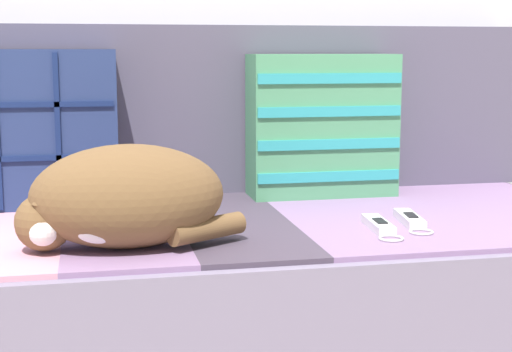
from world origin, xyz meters
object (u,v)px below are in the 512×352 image
Objects in this scene: throw_pillow_quilted at (30,129)px; game_remote_near at (379,226)px; throw_pillow_striped at (322,125)px; game_remote_far at (410,220)px; sleeping_cat at (121,199)px; couch at (230,312)px.

throw_pillow_quilted is 2.09× the size of game_remote_near.
throw_pillow_striped reaches higher than game_remote_far.
throw_pillow_quilted is 1.09× the size of throw_pillow_striped.
game_remote_far is (0.60, 0.08, -0.08)m from sleeping_cat.
throw_pillow_quilted is at bearing 155.29° from game_remote_far.
throw_pillow_striped is at bearing 40.55° from sleeping_cat.
throw_pillow_quilted is at bearing 113.11° from sleeping_cat.
throw_pillow_striped is at bearing 90.30° from game_remote_near.
throw_pillow_striped reaches higher than game_remote_near.
game_remote_far is (0.36, -0.16, 0.23)m from couch.
throw_pillow_striped is at bearing 103.38° from game_remote_far.
couch is 0.41m from game_remote_near.
sleeping_cat is 0.61m from game_remote_far.
couch is at bearing -143.02° from throw_pillow_striped.
game_remote_near reaches higher than couch.
couch is at bearing 44.16° from sleeping_cat.
couch is 9.06× the size of game_remote_far.
couch is at bearing 156.31° from game_remote_far.
game_remote_far is at bearing -23.69° from couch.
sleeping_cat is 2.19× the size of game_remote_far.
game_remote_near is at bearing -35.70° from couch.
throw_pillow_striped is at bearing 36.98° from couch.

